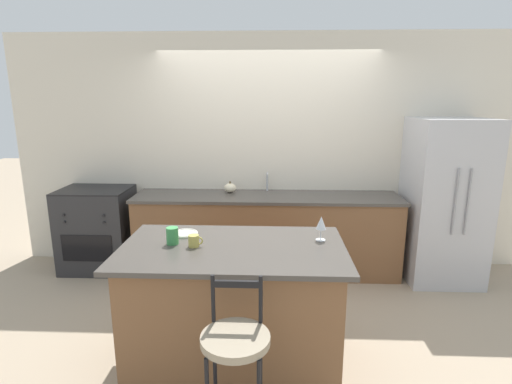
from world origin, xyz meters
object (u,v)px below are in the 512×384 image
object	(u,v)px
pumpkin_decoration	(230,188)
coffee_mug	(194,241)
tumbler_cup	(172,236)
dinner_plate	(185,233)
oven_range	(98,229)
bar_stool_near	(236,357)
wine_glass	(321,223)
refrigerator	(444,201)

from	to	relation	value
pumpkin_decoration	coffee_mug	bearing A→B (deg)	-92.01
tumbler_cup	pumpkin_decoration	size ratio (longest dim) A/B	0.90
dinner_plate	pumpkin_decoration	distance (m)	1.59
oven_range	tumbler_cup	xyz separation A→B (m)	(1.32, -1.66, 0.52)
bar_stool_near	pumpkin_decoration	xyz separation A→B (m)	(-0.29, 2.55, 0.39)
bar_stool_near	tumbler_cup	distance (m)	1.03
wine_glass	coffee_mug	size ratio (longest dim) A/B	1.73
oven_range	coffee_mug	world-z (taller)	coffee_mug
wine_glass	tumbler_cup	world-z (taller)	wine_glass
oven_range	tumbler_cup	bearing A→B (deg)	-51.51
pumpkin_decoration	refrigerator	bearing A→B (deg)	-4.90
bar_stool_near	dinner_plate	size ratio (longest dim) A/B	4.97
dinner_plate	pumpkin_decoration	world-z (taller)	pumpkin_decoration
coffee_mug	tumbler_cup	bearing A→B (deg)	163.59
dinner_plate	tumbler_cup	xyz separation A→B (m)	(-0.04, -0.21, 0.05)
dinner_plate	wine_glass	distance (m)	1.05
dinner_plate	coffee_mug	size ratio (longest dim) A/B	1.91
coffee_mug	pumpkin_decoration	xyz separation A→B (m)	(0.06, 1.83, -0.02)
bar_stool_near	wine_glass	size ratio (longest dim) A/B	5.47
tumbler_cup	pumpkin_decoration	world-z (taller)	tumbler_cup
bar_stool_near	coffee_mug	bearing A→B (deg)	116.44
refrigerator	bar_stool_near	bearing A→B (deg)	-131.31
refrigerator	coffee_mug	size ratio (longest dim) A/B	16.77
pumpkin_decoration	wine_glass	bearing A→B (deg)	-62.80
bar_stool_near	refrigerator	bearing A→B (deg)	48.69
refrigerator	wine_glass	size ratio (longest dim) A/B	9.68
dinner_plate	tumbler_cup	size ratio (longest dim) A/B	1.64
coffee_mug	pumpkin_decoration	size ratio (longest dim) A/B	0.78
refrigerator	oven_range	distance (m)	3.93
refrigerator	dinner_plate	world-z (taller)	refrigerator
oven_range	pumpkin_decoration	size ratio (longest dim) A/B	7.06
refrigerator	bar_stool_near	world-z (taller)	refrigerator
bar_stool_near	tumbler_cup	bearing A→B (deg)	124.31
refrigerator	oven_range	bearing A→B (deg)	178.82
oven_range	dinner_plate	size ratio (longest dim) A/B	4.78
bar_stool_near	tumbler_cup	world-z (taller)	tumbler_cup
oven_range	coffee_mug	bearing A→B (deg)	-48.98
coffee_mug	dinner_plate	bearing A→B (deg)	115.73
wine_glass	pumpkin_decoration	world-z (taller)	wine_glass
wine_glass	pumpkin_decoration	bearing A→B (deg)	117.20
tumbler_cup	oven_range	bearing A→B (deg)	128.49
dinner_plate	bar_stool_near	bearing A→B (deg)	-63.75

